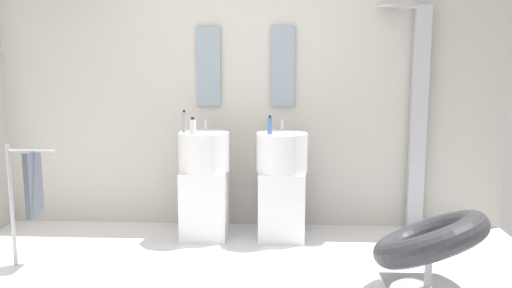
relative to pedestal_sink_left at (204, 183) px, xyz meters
name	(u,v)px	position (x,y,z in m)	size (l,w,h in m)	color
rear_partition	(246,89)	(0.34, 0.44, 0.80)	(4.80, 0.10, 2.60)	beige
pedestal_sink_left	(204,183)	(0.00, 0.00, 0.00)	(0.44, 0.44, 1.04)	white
pedestal_sink_right	(282,183)	(0.68, 0.00, 0.00)	(0.44, 0.44, 1.04)	white
vanity_mirror_left	(209,67)	(0.00, 0.37, 1.01)	(0.22, 0.03, 0.72)	#8C9EA8
vanity_mirror_right	(283,67)	(0.68, 0.37, 1.01)	(0.22, 0.03, 0.72)	#8C9EA8
shower_column	(417,114)	(1.91, 0.32, 0.58)	(0.49, 0.24, 2.05)	#B7BABF
lounge_chair	(430,246)	(1.67, -1.14, -0.15)	(1.08, 1.08, 0.65)	#B7BABF
towel_rack	(30,186)	(-1.21, -0.75, 0.13)	(0.37, 0.22, 0.95)	#B7BABF
soap_bottle_clear	(193,126)	(-0.07, -0.12, 0.51)	(0.05, 0.05, 0.15)	silver
soap_bottle_blue	(270,126)	(0.58, -0.08, 0.52)	(0.04, 0.04, 0.16)	#4C72B7
soap_bottle_grey	(184,122)	(-0.17, -0.01, 0.54)	(0.04, 0.04, 0.20)	#99999E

